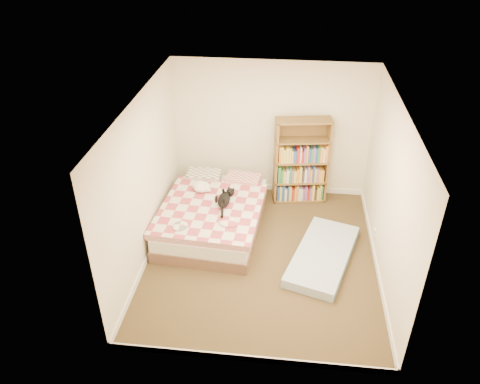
# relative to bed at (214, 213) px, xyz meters

# --- Properties ---
(room) EXTENTS (3.51, 4.01, 2.51)m
(room) POSITION_rel_bed_xyz_m (0.86, -0.68, 0.93)
(room) COLOR #41321C
(room) RESTS_ON ground
(bed) EXTENTS (1.72, 2.28, 0.58)m
(bed) POSITION_rel_bed_xyz_m (0.00, 0.00, 0.00)
(bed) COLOR brown
(bed) RESTS_ON room
(bookshelf) EXTENTS (1.00, 0.46, 1.59)m
(bookshelf) POSITION_rel_bed_xyz_m (1.42, 1.07, 0.31)
(bookshelf) COLOR brown
(bookshelf) RESTS_ON room
(floor_mattress) EXTENTS (1.24, 1.85, 0.15)m
(floor_mattress) POSITION_rel_bed_xyz_m (1.80, -0.67, -0.19)
(floor_mattress) COLOR #7096BB
(floor_mattress) RESTS_ON room
(black_cat) EXTENTS (0.33, 0.74, 0.17)m
(black_cat) POSITION_rel_bed_xyz_m (0.19, -0.03, 0.33)
(black_cat) COLOR black
(black_cat) RESTS_ON bed
(white_dog) EXTENTS (0.33, 0.35, 0.15)m
(white_dog) POSITION_rel_bed_xyz_m (-0.24, 0.29, 0.33)
(white_dog) COLOR white
(white_dog) RESTS_ON bed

